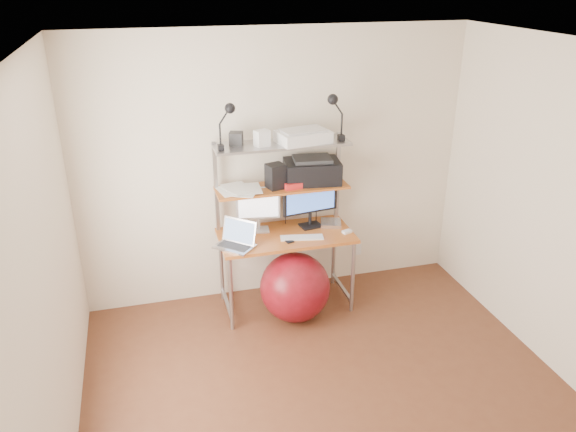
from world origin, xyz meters
name	(u,v)px	position (x,y,z in m)	size (l,w,h in m)	color
room	(345,256)	(0.00, 0.00, 1.25)	(3.60, 3.60, 3.60)	brown
computer_desk	(284,209)	(0.00, 1.50, 0.96)	(1.20, 0.60, 1.57)	#B66223
wall_outlet	(357,249)	(0.85, 1.79, 0.30)	(0.08, 0.01, 0.12)	silver
monitor_silver	(258,206)	(-0.22, 1.59, 0.97)	(0.40, 0.16, 0.44)	silver
monitor_black	(310,199)	(0.27, 1.56, 1.01)	(0.53, 0.18, 0.53)	black
laptop	(237,241)	(-0.46, 1.33, 0.79)	(0.41, 0.41, 0.28)	#B7B7BC
keyboard	(302,238)	(0.12, 1.32, 0.75)	(0.38, 0.11, 0.01)	silver
mouse	(347,232)	(0.54, 1.32, 0.75)	(0.08, 0.05, 0.02)	silver
mac_mini	(331,223)	(0.46, 1.52, 0.76)	(0.19, 0.19, 0.04)	#B7B7BC
phone	(288,240)	(-0.02, 1.31, 0.74)	(0.06, 0.12, 0.01)	black
printer	(312,170)	(0.29, 1.61, 1.26)	(0.53, 0.39, 0.23)	black
nas_cube	(276,176)	(-0.06, 1.55, 1.26)	(0.15, 0.15, 0.22)	black
red_box	(294,184)	(0.10, 1.52, 1.18)	(0.20, 0.13, 0.06)	red
scanner	(303,136)	(0.18, 1.54, 1.61)	(0.49, 0.36, 0.12)	silver
box_white	(262,138)	(-0.18, 1.53, 1.62)	(0.12, 0.10, 0.13)	silver
box_grey	(236,139)	(-0.39, 1.62, 1.61)	(0.11, 0.11, 0.11)	#2D2D30
clip_lamp_left	(228,116)	(-0.47, 1.49, 1.84)	(0.16, 0.09, 0.39)	black
clip_lamp_right	(335,107)	(0.45, 1.50, 1.85)	(0.16, 0.09, 0.41)	black
exercise_ball	(295,287)	(0.02, 1.22, 0.31)	(0.63, 0.63, 0.63)	maroon
paper_stack	(240,189)	(-0.38, 1.57, 1.16)	(0.40, 0.42, 0.02)	white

